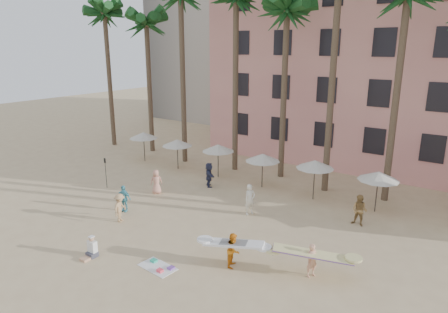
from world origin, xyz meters
name	(u,v)px	position (x,y,z in m)	size (l,w,h in m)	color
ground	(149,266)	(0.00, 0.00, 0.00)	(120.00, 120.00, 0.00)	#D1B789
pink_hotel	(427,70)	(7.00, 26.00, 8.00)	(35.00, 14.00, 16.00)	#F3A294
palm_row	(305,0)	(0.51, 15.00, 12.97)	(44.40, 5.40, 16.30)	brown
umbrella_row	(239,152)	(-3.00, 12.50, 2.33)	(22.50, 2.70, 2.73)	#332B23
beach_towel	(159,267)	(0.43, 0.19, 0.03)	(1.89, 1.16, 0.14)	white
carrier_yellow	(312,258)	(6.59, 3.55, 0.93)	(3.50, 2.05, 1.58)	tan
carrier_white	(234,248)	(3.22, 2.31, 0.89)	(2.91, 1.64, 1.66)	orange
beachgoers	(205,193)	(-2.28, 7.34, 0.89)	(14.12, 9.19, 1.92)	#4FA9B9
paddle	(105,169)	(-10.24, 5.97, 1.41)	(0.18, 0.04, 2.23)	black
seated_man	(91,250)	(-2.94, -0.98, 0.37)	(0.48, 0.83, 1.08)	#3F3F4C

